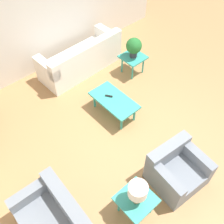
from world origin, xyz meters
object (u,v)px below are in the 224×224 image
(side_table_lamp, at_px, (136,201))
(table_lamp, at_px, (138,192))
(sofa, at_px, (82,60))
(potted_plant, at_px, (134,46))
(loveseat, at_px, (56,221))
(coffee_table, at_px, (114,101))
(side_table_plant, at_px, (133,59))
(armchair, at_px, (176,170))

(side_table_lamp, relative_size, table_lamp, 1.33)
(sofa, relative_size, potted_plant, 4.34)
(potted_plant, height_order, table_lamp, potted_plant)
(loveseat, distance_m, side_table_lamp, 1.27)
(loveseat, relative_size, table_lamp, 3.03)
(side_table_lamp, distance_m, potted_plant, 3.58)
(loveseat, relative_size, coffee_table, 1.18)
(side_table_plant, bearing_deg, coffee_table, 119.31)
(loveseat, xyz_separation_m, side_table_lamp, (-0.63, -1.10, 0.13))
(potted_plant, bearing_deg, sofa, 43.88)
(potted_plant, relative_size, table_lamp, 1.19)
(table_lamp, bearing_deg, sofa, -24.62)
(armchair, bearing_deg, coffee_table, 88.31)
(loveseat, bearing_deg, potted_plant, 120.91)
(sofa, distance_m, side_table_lamp, 3.83)
(coffee_table, xyz_separation_m, side_table_lamp, (-1.84, 1.21, 0.05))
(sofa, relative_size, side_table_plant, 3.91)
(armchair, bearing_deg, loveseat, 167.71)
(sofa, xyz_separation_m, loveseat, (-2.85, 2.69, -0.03))
(loveseat, bearing_deg, side_table_lamp, 62.85)
(sofa, height_order, side_table_plant, sofa)
(sofa, height_order, coffee_table, sofa)
(side_table_plant, height_order, potted_plant, potted_plant)
(loveseat, distance_m, coffee_table, 2.61)
(sofa, distance_m, armchair, 3.59)
(loveseat, relative_size, side_table_plant, 2.29)
(loveseat, height_order, coffee_table, loveseat)
(table_lamp, bearing_deg, potted_plant, -44.15)
(coffee_table, distance_m, side_table_plant, 1.46)
(table_lamp, bearing_deg, coffee_table, -33.26)
(sofa, height_order, side_table_lamp, sofa)
(sofa, bearing_deg, coffee_table, 74.57)
(coffee_table, xyz_separation_m, table_lamp, (-1.84, 1.21, 0.38))
(loveseat, xyz_separation_m, side_table_plant, (1.93, -3.58, 0.13))
(sofa, bearing_deg, armchair, 77.61)
(loveseat, distance_m, side_table_plant, 4.07)
(potted_plant, bearing_deg, side_table_plant, -135.00)
(sofa, bearing_deg, side_table_lamp, 63.23)
(side_table_lamp, relative_size, potted_plant, 1.11)
(armchair, height_order, loveseat, same)
(side_table_lamp, bearing_deg, side_table_plant, -44.15)
(loveseat, height_order, side_table_plant, loveseat)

